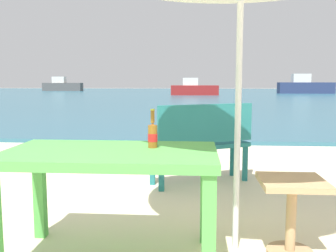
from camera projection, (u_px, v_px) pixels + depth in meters
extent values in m
cube|color=#2D6075|center=(194.00, 95.00, 31.92)|extent=(120.00, 50.00, 0.08)
cube|color=#4C9E47|center=(110.00, 155.00, 2.48)|extent=(1.40, 0.80, 0.06)
cube|color=#4C9E47|center=(209.00, 233.00, 2.14)|extent=(0.08, 0.08, 0.70)
cube|color=#4C9E47|center=(40.00, 193.00, 2.91)|extent=(0.08, 0.08, 0.70)
cube|color=#4C9E47|center=(206.00, 197.00, 2.81)|extent=(0.08, 0.08, 0.70)
cylinder|color=brown|center=(153.00, 136.00, 2.56)|extent=(0.06, 0.06, 0.16)
cone|color=brown|center=(153.00, 125.00, 2.55)|extent=(0.06, 0.06, 0.03)
cylinder|color=brown|center=(153.00, 117.00, 2.54)|extent=(0.03, 0.03, 0.09)
cylinder|color=red|center=(153.00, 138.00, 2.56)|extent=(0.07, 0.07, 0.05)
cylinder|color=gold|center=(153.00, 110.00, 2.53)|extent=(0.03, 0.03, 0.01)
cylinder|color=silver|center=(239.00, 90.00, 2.61)|extent=(0.04, 0.04, 2.30)
cube|color=tan|center=(292.00, 182.00, 2.59)|extent=(0.44, 0.44, 0.04)
cylinder|color=tan|center=(291.00, 220.00, 2.62)|extent=(0.07, 0.07, 0.50)
cylinder|color=tan|center=(290.00, 252.00, 2.65)|extent=(0.32, 0.32, 0.03)
cube|color=#237275|center=(200.00, 146.00, 4.46)|extent=(1.23, 0.87, 0.05)
cube|color=#237275|center=(207.00, 124.00, 4.28)|extent=(1.08, 0.59, 0.44)
cube|color=#237275|center=(232.00, 159.00, 4.83)|extent=(0.06, 0.06, 0.42)
cube|color=#237275|center=(152.00, 167.00, 4.40)|extent=(0.06, 0.06, 0.42)
cube|color=#237275|center=(245.00, 164.00, 4.57)|extent=(0.06, 0.06, 0.42)
cube|color=#237275|center=(161.00, 172.00, 4.14)|extent=(0.06, 0.06, 0.42)
cylinder|color=tan|center=(179.00, 122.00, 9.37)|extent=(0.34, 0.34, 0.20)
sphere|color=tan|center=(179.00, 114.00, 9.35)|extent=(0.21, 0.21, 0.21)
cube|color=maroon|center=(195.00, 90.00, 30.05)|extent=(3.77, 1.03, 0.77)
cube|color=silver|center=(191.00, 82.00, 30.00)|extent=(1.20, 0.77, 0.60)
cube|color=navy|center=(306.00, 88.00, 34.13)|extent=(4.86, 1.33, 0.99)
cube|color=silver|center=(301.00, 78.00, 34.06)|extent=(1.55, 0.99, 0.77)
cube|color=#4C4C4C|center=(63.00, 87.00, 43.00)|extent=(4.43, 1.21, 0.91)
cube|color=silver|center=(59.00, 80.00, 42.94)|extent=(1.41, 0.91, 0.70)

